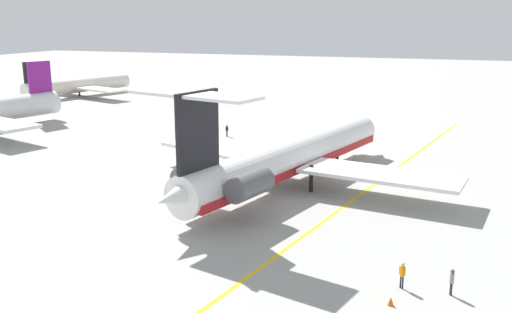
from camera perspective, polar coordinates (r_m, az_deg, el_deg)
ground at (r=58.67m, az=10.98°, el=-3.34°), size 394.07×394.07×0.00m
main_jetliner at (r=57.97m, az=3.11°, el=-0.12°), size 38.64×34.58×11.42m
airliner_far_right at (r=132.95m, az=-17.18°, el=6.91°), size 27.34×27.39×8.33m
ground_crew_near_nose at (r=38.30m, az=14.54°, el=-11.21°), size 0.29×0.42×1.81m
ground_crew_near_tail at (r=38.31m, az=19.16°, el=-11.58°), size 0.42×0.28×1.77m
ground_crew_portside at (r=83.42m, az=-2.95°, el=2.78°), size 0.28×0.44×1.75m
safety_cone_wingtip at (r=36.45m, az=13.43°, el=-14.01°), size 0.40×0.40×0.55m
taxiway_centreline at (r=58.15m, az=10.90°, el=-3.49°), size 83.44×16.60×0.01m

